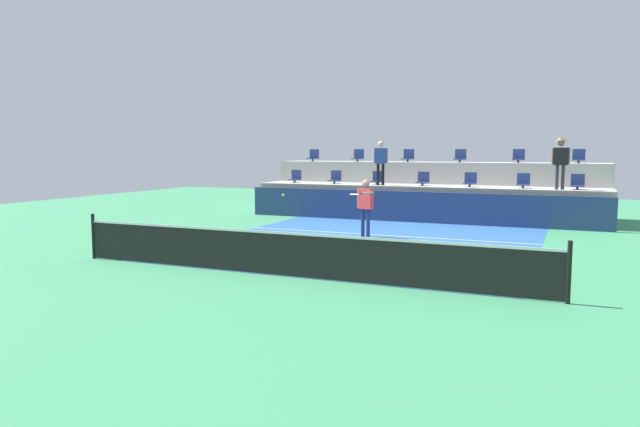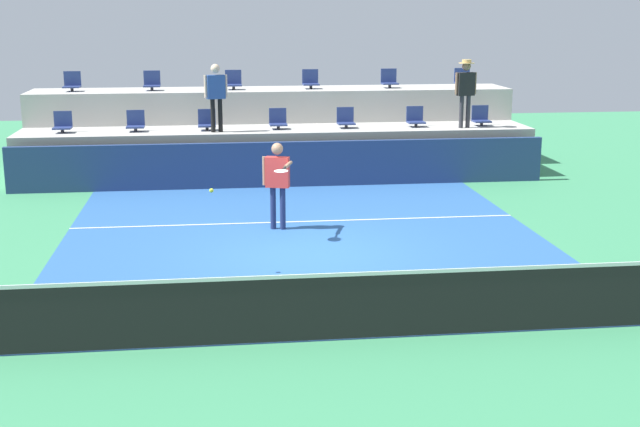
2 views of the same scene
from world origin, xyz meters
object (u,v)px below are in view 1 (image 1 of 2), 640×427
Objects in this scene: stadium_chair_lower_far_left at (295,177)px; stadium_chair_upper_far_left at (313,156)px; stadium_chair_upper_mid_left at (408,157)px; stadium_chair_upper_mid_right at (460,157)px; stadium_chair_lower_mid_left at (377,179)px; stadium_chair_lower_right at (523,182)px; stadium_chair_upper_left at (358,156)px; stadium_chair_upper_right at (519,157)px; stadium_chair_lower_left at (335,178)px; stadium_chair_lower_mid_right at (470,181)px; stadium_chair_lower_far_right at (578,183)px; stadium_chair_lower_center at (423,180)px; tennis_ball at (283,195)px; spectator_leaning_on_rail at (381,159)px; stadium_chair_upper_far_right at (579,157)px; tennis_player at (365,202)px; spectator_with_hat at (561,158)px.

stadium_chair_lower_far_left is 1.99m from stadium_chair_upper_far_left.
stadium_chair_upper_mid_left and stadium_chair_upper_mid_right have the same top height.
stadium_chair_lower_mid_left is 1.00× the size of stadium_chair_upper_mid_right.
stadium_chair_upper_left is (-6.81, 1.80, 0.85)m from stadium_chair_lower_right.
stadium_chair_lower_left is at bearing -165.15° from stadium_chair_upper_right.
stadium_chair_lower_far_left is 8.79m from stadium_chair_upper_right.
stadium_chair_lower_mid_right is 3.58m from stadium_chair_lower_far_right.
stadium_chair_upper_far_left reaches higher than stadium_chair_lower_center.
stadium_chair_lower_far_right is 8.79m from stadium_chair_upper_left.
tennis_ball is at bearing -105.18° from stadium_chair_upper_mid_right.
stadium_chair_lower_far_right is at bearing -22.80° from stadium_chair_upper_mid_right.
stadium_chair_lower_mid_left is 1.00× the size of stadium_chair_lower_center.
stadium_chair_upper_far_left is 4.26m from stadium_chair_upper_mid_left.
spectator_leaning_on_rail reaches higher than stadium_chair_upper_left.
stadium_chair_lower_mid_right is at bearing 67.42° from tennis_ball.
stadium_chair_lower_mid_right is 1.00× the size of stadium_chair_lower_far_right.
tennis_ball is at bearing -89.22° from stadium_chair_lower_mid_left.
tennis_player is (-5.75, -7.19, -1.27)m from stadium_chair_upper_far_right.
stadium_chair_upper_left is at bearing 164.74° from spectator_with_hat.
stadium_chair_upper_far_right is at bearing 45.69° from stadium_chair_lower_right.
tennis_player is at bearing -126.54° from stadium_chair_lower_right.
spectator_leaning_on_rail is at bearing -180.00° from spectator_with_hat.
stadium_chair_lower_center is 8.40m from tennis_ball.
stadium_chair_upper_far_left is (-10.64, 1.80, 0.85)m from stadium_chair_lower_far_right.
spectator_with_hat reaches higher than stadium_chair_lower_left.
stadium_chair_lower_far_left is 0.31× the size of spectator_leaning_on_rail.
stadium_chair_lower_far_left is 1.00× the size of stadium_chair_upper_mid_right.
stadium_chair_lower_mid_left is at bearing -112.07° from stadium_chair_upper_mid_left.
stadium_chair_lower_far_left is 1.00× the size of stadium_chair_lower_left.
stadium_chair_upper_far_left is 10.32m from spectator_with_hat.
spectator_leaning_on_rail is (-6.88, -2.18, -0.06)m from stadium_chair_upper_far_right.
stadium_chair_lower_left is 2.02m from stadium_chair_upper_left.
spectator_with_hat is 10.19m from tennis_ball.
stadium_chair_lower_far_right is at bearing -9.60° from stadium_chair_upper_far_left.
stadium_chair_lower_center is at bearing -150.90° from stadium_chair_upper_right.
stadium_chair_upper_mid_right is (4.28, 0.00, 0.00)m from stadium_chair_upper_left.
stadium_chair_upper_left is at bearing 127.74° from spectator_leaning_on_rail.
stadium_chair_lower_center reaches higher than tennis_player.
stadium_chair_upper_right is at bearing 180.00° from stadium_chair_upper_far_right.
tennis_ball is at bearing -129.40° from spectator_with_hat.
stadium_chair_lower_mid_left reaches higher than tennis_player.
stadium_chair_lower_mid_left is at bearing -51.26° from stadium_chair_upper_left.
stadium_chair_upper_far_left is at bearing 165.70° from stadium_chair_lower_mid_right.
stadium_chair_upper_right is (6.47, 0.00, 0.00)m from stadium_chair_upper_left.
tennis_ball is at bearing -116.10° from stadium_chair_upper_right.
stadium_chair_lower_far_right is 1.00× the size of stadium_chair_upper_far_left.
stadium_chair_upper_mid_left is at bearing 180.00° from stadium_chair_upper_right.
stadium_chair_lower_mid_right reaches higher than tennis_player.
stadium_chair_lower_center is at bearing 180.00° from stadium_chair_lower_far_right.
stadium_chair_upper_far_left is 8.55m from stadium_chair_upper_right.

